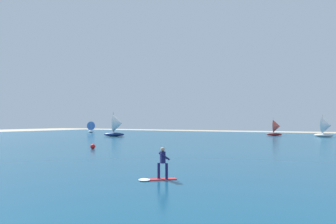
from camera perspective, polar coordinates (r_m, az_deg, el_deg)
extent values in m
cube|color=navy|center=(47.57, 18.12, -5.39)|extent=(160.00, 90.00, 0.10)
cube|color=red|center=(16.28, -0.99, -12.27)|extent=(1.32, 1.28, 0.05)
cylinder|color=#19194C|center=(16.29, -1.72, -10.74)|extent=(0.14, 0.14, 0.80)
cylinder|color=#19194C|center=(16.14, -0.26, -10.83)|extent=(0.14, 0.14, 0.80)
cube|color=#19194C|center=(16.12, -0.99, -8.33)|extent=(0.41, 0.41, 0.60)
sphere|color=tan|center=(16.08, -0.99, -6.88)|extent=(0.22, 0.22, 0.22)
cylinder|color=#19194C|center=(16.34, -0.89, -8.06)|extent=(0.43, 0.41, 0.39)
cylinder|color=#19194C|center=(15.92, -0.53, -8.23)|extent=(0.43, 0.41, 0.39)
ellipsoid|color=white|center=(16.10, -4.37, -12.33)|extent=(0.92, 0.92, 0.08)
ellipsoid|color=navy|center=(64.72, -9.89, -4.09)|extent=(4.37, 3.29, 0.79)
cylinder|color=silver|center=(64.70, -10.05, -1.88)|extent=(0.13, 0.13, 4.19)
cone|color=white|center=(64.55, -9.25, -2.08)|extent=(3.31, 3.97, 3.52)
ellipsoid|color=maroon|center=(70.72, 18.95, -3.90)|extent=(3.28, 1.30, 0.60)
cylinder|color=silver|center=(70.69, 18.81, -2.35)|extent=(0.10, 0.10, 3.21)
cone|color=#D84C3F|center=(70.61, 19.38, -2.48)|extent=(1.57, 2.78, 2.70)
ellipsoid|color=white|center=(89.84, -14.04, -3.50)|extent=(3.05, 2.08, 0.54)
cylinder|color=silver|center=(89.68, -14.00, -2.40)|extent=(0.09, 0.09, 2.90)
cone|color=#3F72CC|center=(90.26, -14.15, -2.49)|extent=(2.14, 2.74, 2.43)
ellipsoid|color=silver|center=(67.95, 26.73, -3.86)|extent=(3.83, 2.11, 0.68)
cylinder|color=silver|center=(67.95, 26.56, -2.04)|extent=(0.11, 0.11, 3.63)
cone|color=white|center=(67.72, 27.21, -2.19)|extent=(2.30, 3.35, 3.05)
sphere|color=red|center=(35.03, -13.68, -6.20)|extent=(0.55, 0.55, 0.55)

